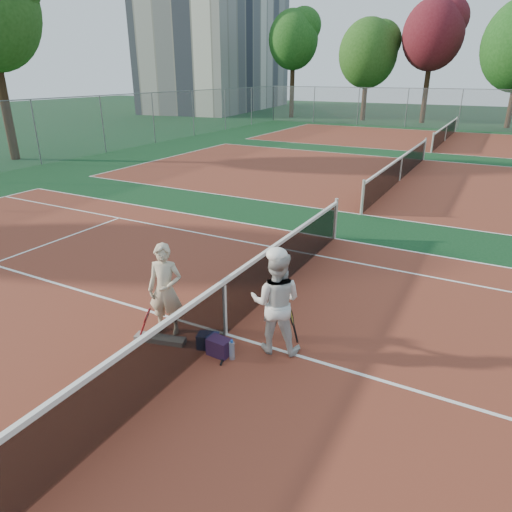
% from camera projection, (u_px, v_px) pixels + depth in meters
% --- Properties ---
extents(ground, '(130.00, 130.00, 0.00)m').
position_uv_depth(ground, '(226.00, 334.00, 7.75)').
color(ground, '#0E3418').
rests_on(ground, ground).
extents(court_main, '(23.77, 10.97, 0.01)m').
position_uv_depth(court_main, '(226.00, 334.00, 7.75)').
color(court_main, maroon).
rests_on(court_main, ground).
extents(court_far_a, '(23.77, 10.97, 0.01)m').
position_uv_depth(court_far_a, '(399.00, 181.00, 18.76)').
color(court_far_a, maroon).
rests_on(court_far_a, ground).
extents(court_far_b, '(23.77, 10.97, 0.01)m').
position_uv_depth(court_far_b, '(445.00, 141.00, 29.77)').
color(court_far_b, maroon).
rests_on(court_far_b, ground).
extents(net_main, '(0.10, 10.98, 1.02)m').
position_uv_depth(net_main, '(225.00, 308.00, 7.56)').
color(net_main, black).
rests_on(net_main, ground).
extents(net_far_a, '(0.10, 10.98, 1.02)m').
position_uv_depth(net_far_a, '(401.00, 168.00, 18.57)').
color(net_far_a, black).
rests_on(net_far_a, ground).
extents(net_far_b, '(0.10, 10.98, 1.02)m').
position_uv_depth(net_far_b, '(446.00, 133.00, 29.58)').
color(net_far_b, black).
rests_on(net_far_b, ground).
extents(fence_back, '(32.00, 0.06, 3.00)m').
position_uv_depth(fence_back, '(460.00, 110.00, 34.92)').
color(fence_back, slate).
rests_on(fence_back, ground).
extents(apartment_block, '(12.96, 23.18, 15.00)m').
position_uv_depth(apartment_block, '(220.00, 42.00, 53.20)').
color(apartment_block, beige).
rests_on(apartment_block, ground).
extents(player_a, '(0.68, 0.56, 1.60)m').
position_uv_depth(player_a, '(165.00, 290.00, 7.53)').
color(player_a, '#BCAF92').
rests_on(player_a, ground).
extents(player_b, '(0.96, 0.83, 1.67)m').
position_uv_depth(player_b, '(276.00, 302.00, 7.03)').
color(player_b, silver).
rests_on(player_b, ground).
extents(racket_red, '(0.34, 0.35, 0.57)m').
position_uv_depth(racket_red, '(148.00, 324.00, 7.50)').
color(racket_red, maroon).
rests_on(racket_red, ground).
extents(racket_black_held, '(0.25, 0.31, 0.59)m').
position_uv_depth(racket_black_held, '(291.00, 326.00, 7.42)').
color(racket_black_held, black).
rests_on(racket_black_held, ground).
extents(racket_spare, '(0.47, 0.66, 0.03)m').
position_uv_depth(racket_spare, '(226.00, 348.00, 7.34)').
color(racket_spare, black).
rests_on(racket_spare, ground).
extents(sports_bag_navy, '(0.37, 0.30, 0.26)m').
position_uv_depth(sports_bag_navy, '(208.00, 341.00, 7.32)').
color(sports_bag_navy, black).
rests_on(sports_bag_navy, ground).
extents(sports_bag_purple, '(0.36, 0.26, 0.28)m').
position_uv_depth(sports_bag_purple, '(219.00, 347.00, 7.14)').
color(sports_bag_purple, black).
rests_on(sports_bag_purple, ground).
extents(net_cover_canvas, '(0.88, 0.41, 0.09)m').
position_uv_depth(net_cover_canvas, '(160.00, 339.00, 7.52)').
color(net_cover_canvas, slate).
rests_on(net_cover_canvas, ground).
extents(water_bottle, '(0.09, 0.09, 0.30)m').
position_uv_depth(water_bottle, '(232.00, 351.00, 7.02)').
color(water_bottle, '#ACC3DA').
rests_on(water_bottle, ground).
extents(tree_back_0, '(4.65, 4.65, 9.69)m').
position_uv_depth(tree_back_0, '(293.00, 40.00, 42.88)').
color(tree_back_0, '#382314').
rests_on(tree_back_0, ground).
extents(tree_back_1, '(5.13, 5.13, 8.67)m').
position_uv_depth(tree_back_1, '(368.00, 54.00, 40.47)').
color(tree_back_1, '#382314').
rests_on(tree_back_1, ground).
extents(tree_back_maroon, '(4.97, 4.97, 9.93)m').
position_uv_depth(tree_back_maroon, '(433.00, 35.00, 37.79)').
color(tree_back_maroon, '#382314').
rests_on(tree_back_maroon, ground).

